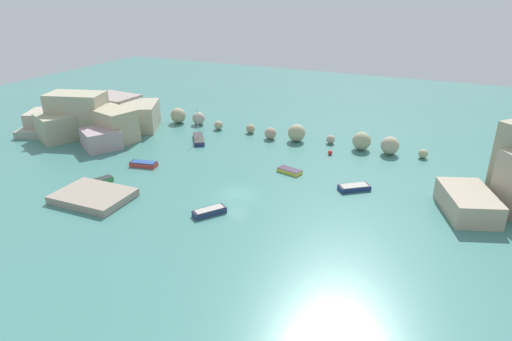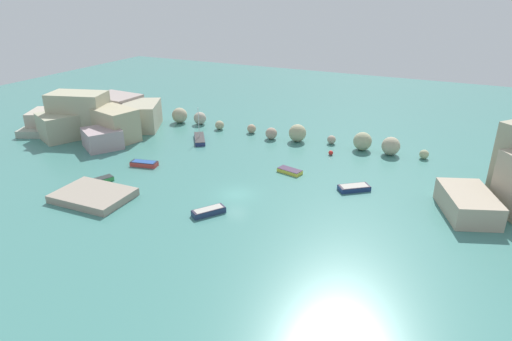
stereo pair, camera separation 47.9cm
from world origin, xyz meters
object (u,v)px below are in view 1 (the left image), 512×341
object	(u,v)px
moored_boat_0	(199,139)
moored_boat_1	(290,171)
moored_boat_3	(144,164)
moored_boat_2	(354,187)
channel_buoy	(330,152)
stone_dock	(93,196)
moored_boat_4	(209,211)
moored_boat_5	(99,181)

from	to	relation	value
moored_boat_0	moored_boat_1	bearing A→B (deg)	-142.97
moored_boat_3	moored_boat_1	bearing A→B (deg)	6.37
moored_boat_1	moored_boat_2	bearing A→B (deg)	-176.66
channel_buoy	stone_dock	bearing A→B (deg)	-128.89
channel_buoy	moored_boat_1	distance (m)	9.21
moored_boat_4	moored_boat_3	bearing A→B (deg)	96.56
channel_buoy	moored_boat_0	bearing A→B (deg)	-171.82
moored_boat_3	moored_boat_4	world-z (taller)	moored_boat_4
moored_boat_5	moored_boat_4	bearing A→B (deg)	-71.11
moored_boat_4	moored_boat_5	distance (m)	16.64
moored_boat_0	moored_boat_3	size ratio (longest dim) A/B	1.39
stone_dock	moored_boat_2	distance (m)	30.84
moored_boat_1	moored_boat_3	distance (m)	19.93
moored_boat_1	moored_boat_3	world-z (taller)	moored_boat_3
stone_dock	moored_boat_1	xyz separation A→B (m)	(17.75, 16.98, -0.18)
moored_boat_3	moored_boat_5	distance (m)	6.99
moored_boat_0	moored_boat_5	world-z (taller)	moored_boat_0
moored_boat_0	moored_boat_2	size ratio (longest dim) A/B	1.38
moored_boat_3	moored_boat_4	distance (m)	17.09
stone_dock	moored_boat_0	bearing A→B (deg)	89.69
moored_boat_0	moored_boat_4	bearing A→B (deg)	179.68
moored_boat_0	moored_boat_4	distance (m)	24.44
stone_dock	moored_boat_3	bearing A→B (deg)	96.06
moored_boat_0	moored_boat_4	size ratio (longest dim) A/B	1.46
moored_boat_2	moored_boat_4	distance (m)	18.05
moored_boat_0	moored_boat_5	size ratio (longest dim) A/B	1.56
moored_boat_2	moored_boat_3	distance (m)	28.27
moored_boat_4	channel_buoy	bearing A→B (deg)	18.11
channel_buoy	moored_boat_2	world-z (taller)	channel_buoy
moored_boat_1	moored_boat_3	xyz separation A→B (m)	(-18.88, -6.39, 0.08)
stone_dock	moored_boat_4	size ratio (longest dim) A/B	2.26
moored_boat_1	moored_boat_4	bearing A→B (deg)	88.70
stone_dock	moored_boat_3	size ratio (longest dim) A/B	2.16
moored_boat_2	moored_boat_3	world-z (taller)	moored_boat_3
moored_boat_0	moored_boat_2	world-z (taller)	moored_boat_0
moored_boat_2	moored_boat_3	size ratio (longest dim) A/B	1.01
moored_boat_3	channel_buoy	bearing A→B (deg)	22.33
channel_buoy	moored_boat_3	xyz separation A→B (m)	(-21.85, -15.11, 0.01)
moored_boat_0	moored_boat_5	distance (m)	19.17
moored_boat_0	moored_boat_5	bearing A→B (deg)	136.90
channel_buoy	moored_boat_4	bearing A→B (deg)	-106.27
channel_buoy	moored_boat_4	xyz separation A→B (m)	(-6.74, -23.08, 0.01)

